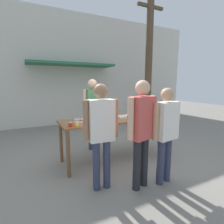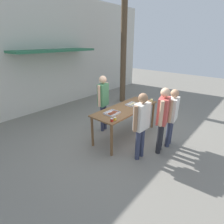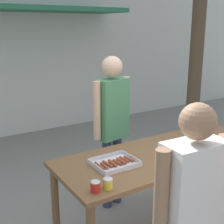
# 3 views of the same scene
# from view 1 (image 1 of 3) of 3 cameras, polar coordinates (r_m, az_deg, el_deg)

# --- Properties ---
(ground_plane) EXTENTS (24.00, 24.00, 0.00)m
(ground_plane) POSITION_cam_1_polar(r_m,az_deg,el_deg) (4.10, -0.00, -15.02)
(ground_plane) COLOR gray
(building_facade_back) EXTENTS (12.00, 1.11, 4.50)m
(building_facade_back) POSITION_cam_1_polar(r_m,az_deg,el_deg) (7.53, -13.96, 13.39)
(building_facade_back) COLOR beige
(building_facade_back) RESTS_ON ground
(serving_table) EXTENTS (2.22, 0.83, 0.93)m
(serving_table) POSITION_cam_1_polar(r_m,az_deg,el_deg) (3.83, -0.00, -3.81)
(serving_table) COLOR brown
(serving_table) RESTS_ON ground
(food_tray_sausages) EXTENTS (0.38, 0.32, 0.04)m
(food_tray_sausages) POSITION_cam_1_polar(r_m,az_deg,el_deg) (3.60, -8.83, -2.80)
(food_tray_sausages) COLOR silver
(food_tray_sausages) RESTS_ON serving_table
(food_tray_buns) EXTENTS (0.37, 0.25, 0.05)m
(food_tray_buns) POSITION_cam_1_polar(r_m,az_deg,el_deg) (3.97, 4.11, -1.47)
(food_tray_buns) COLOR silver
(food_tray_buns) RESTS_ON serving_table
(condiment_jar_mustard) EXTENTS (0.07, 0.07, 0.08)m
(condiment_jar_mustard) POSITION_cam_1_polar(r_m,az_deg,el_deg) (3.21, -13.39, -3.97)
(condiment_jar_mustard) COLOR #B22319
(condiment_jar_mustard) RESTS_ON serving_table
(condiment_jar_ketchup) EXTENTS (0.07, 0.07, 0.08)m
(condiment_jar_ketchup) POSITION_cam_1_polar(r_m,az_deg,el_deg) (3.22, -11.60, -3.84)
(condiment_jar_ketchup) COLOR gold
(condiment_jar_ketchup) RESTS_ON serving_table
(beer_cup) EXTENTS (0.09, 0.09, 0.09)m
(beer_cup) POSITION_cam_1_polar(r_m,az_deg,el_deg) (4.09, 14.09, -1.05)
(beer_cup) COLOR #DBC67A
(beer_cup) RESTS_ON serving_table
(person_server_behind_table) EXTENTS (0.52, 0.26, 1.80)m
(person_server_behind_table) POSITION_cam_1_polar(r_m,az_deg,el_deg) (4.42, -6.29, 1.59)
(person_server_behind_table) COLOR #333851
(person_server_behind_table) RESTS_ON ground
(person_customer_holding_hotdog) EXTENTS (0.57, 0.24, 1.69)m
(person_customer_holding_hotdog) POSITION_cam_1_polar(r_m,az_deg,el_deg) (2.71, -3.53, -5.18)
(person_customer_holding_hotdog) COLOR #333851
(person_customer_holding_hotdog) RESTS_ON ground
(person_customer_with_cup) EXTENTS (0.59, 0.29, 1.62)m
(person_customer_with_cup) POSITION_cam_1_polar(r_m,az_deg,el_deg) (3.02, 17.12, -5.00)
(person_customer_with_cup) COLOR #333851
(person_customer_with_cup) RESTS_ON ground
(person_customer_waiting_in_line) EXTENTS (0.59, 0.33, 1.74)m
(person_customer_waiting_in_line) POSITION_cam_1_polar(r_m,az_deg,el_deg) (2.77, 9.64, -4.41)
(person_customer_waiting_in_line) COLOR #232328
(person_customer_waiting_in_line) RESTS_ON ground
(utility_pole) EXTENTS (1.10, 0.26, 5.03)m
(utility_pole) POSITION_cam_1_polar(r_m,az_deg,el_deg) (7.01, 11.93, 16.40)
(utility_pole) COLOR brown
(utility_pole) RESTS_ON ground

